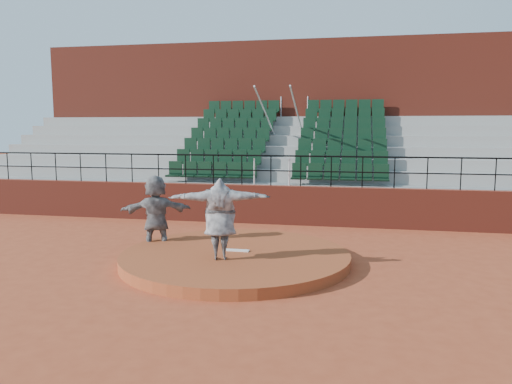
% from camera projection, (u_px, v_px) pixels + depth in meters
% --- Properties ---
extents(ground, '(90.00, 90.00, 0.00)m').
position_uv_depth(ground, '(235.00, 262.00, 12.04)').
color(ground, '#A24224').
rests_on(ground, ground).
extents(pitchers_mound, '(5.50, 5.50, 0.25)m').
position_uv_depth(pitchers_mound, '(235.00, 257.00, 12.03)').
color(pitchers_mound, '#984322').
rests_on(pitchers_mound, ground).
extents(pitching_rubber, '(0.60, 0.15, 0.03)m').
position_uv_depth(pitching_rubber, '(237.00, 250.00, 12.16)').
color(pitching_rubber, white).
rests_on(pitching_rubber, pitchers_mound).
extents(boundary_wall, '(24.00, 0.30, 1.30)m').
position_uv_depth(boundary_wall, '(271.00, 205.00, 16.82)').
color(boundary_wall, maroon).
rests_on(boundary_wall, ground).
extents(wall_railing, '(24.04, 0.05, 1.03)m').
position_uv_depth(wall_railing, '(271.00, 164.00, 16.64)').
color(wall_railing, black).
rests_on(wall_railing, boundary_wall).
extents(seating_deck, '(24.00, 5.97, 4.63)m').
position_uv_depth(seating_deck, '(286.00, 172.00, 20.26)').
color(seating_deck, gray).
rests_on(seating_deck, ground).
extents(press_box_facade, '(24.00, 3.00, 7.10)m').
position_uv_depth(press_box_facade, '(298.00, 121.00, 23.83)').
color(press_box_facade, maroon).
rests_on(press_box_facade, ground).
extents(pitcher, '(2.37, 1.11, 1.86)m').
position_uv_depth(pitcher, '(220.00, 219.00, 11.31)').
color(pitcher, black).
rests_on(pitcher, pitchers_mound).
extents(fielder, '(1.94, 1.26, 2.00)m').
position_uv_depth(fielder, '(156.00, 213.00, 13.18)').
color(fielder, black).
rests_on(fielder, ground).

